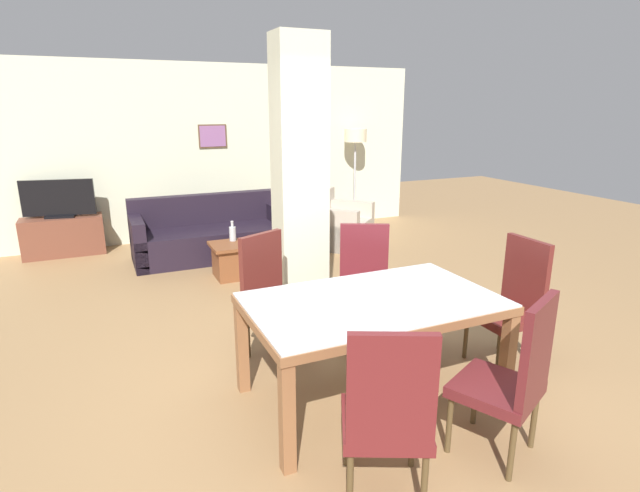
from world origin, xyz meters
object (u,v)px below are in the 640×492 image
sofa (211,236)px  tv_screen (58,199)px  dining_chair_far_left (272,293)px  bottle (233,233)px  dining_chair_far_right (364,281)px  dining_chair_near_right (513,375)px  coffee_table (238,259)px  dining_table (372,318)px  dining_chair_head_right (512,300)px  floor_lamp (355,144)px  tv_stand (64,236)px  dining_chair_near_left (387,412)px  armchair (336,227)px

sofa → tv_screen: tv_screen is taller
dining_chair_far_left → tv_screen: bearing=-91.0°
sofa → bottle: bearing=96.7°
bottle → tv_screen: bearing=138.3°
dining_chair_far_right → bottle: dining_chair_far_right is taller
dining_chair_far_left → dining_chair_near_right: size_ratio=1.00×
dining_chair_far_right → coffee_table: 2.25m
dining_table → dining_chair_head_right: bearing=0.0°
bottle → floor_lamp: 3.27m
dining_chair_near_right → tv_screen: 6.40m
tv_stand → floor_lamp: bearing=-0.7°
dining_table → dining_chair_near_right: (0.43, -0.89, -0.08)m
dining_chair_near_left → tv_stand: dining_chair_near_left is taller
dining_table → armchair: (1.59, 3.83, -0.34)m
dining_chair_far_right → dining_chair_head_right: size_ratio=1.00×
sofa → bottle: size_ratio=8.32×
dining_table → bottle: bearing=93.3°
dining_chair_far_left → floor_lamp: bearing=-150.7°
dining_chair_near_left → sofa: bearing=113.6°
tv_stand → sofa: bearing=-26.1°
dining_chair_far_right → tv_stand: bearing=-31.4°
coffee_table → tv_screen: bearing=136.5°
dining_chair_far_right → sofa: 3.22m
dining_chair_near_right → sofa: size_ratio=0.50×
bottle → sofa: bearing=96.7°
armchair → tv_screen: 3.96m
armchair → floor_lamp: 1.78m
dining_chair_far_right → dining_chair_head_right: 1.25m
sofa → tv_screen: (-1.90, 0.93, 0.52)m
dining_table → dining_chair_far_right: 0.99m
dining_chair_head_right → tv_stand: dining_chair_head_right is taller
dining_chair_far_left → floor_lamp: (2.88, 3.95, 0.88)m
dining_table → dining_chair_far_right: dining_chair_far_right is taller
dining_chair_far_right → dining_chair_far_left: bearing=22.7°
dining_chair_far_left → dining_chair_near_right: bearing=90.6°
sofa → tv_screen: 2.17m
sofa → armchair: bearing=174.2°
tv_stand → floor_lamp: floor_lamp is taller
dining_chair_far_right → armchair: size_ratio=0.85×
tv_screen → floor_lamp: 4.68m
dining_table → dining_chair_head_right: (1.31, 0.00, -0.08)m
dining_chair_near_left → tv_stand: bearing=132.0°
tv_stand → floor_lamp: (4.63, -0.06, 1.15)m
armchair → tv_stand: armchair is taller
dining_chair_near_right → dining_chair_head_right: (0.88, 0.89, 0.00)m
bottle → floor_lamp: size_ratio=0.15×
dining_chair_near_right → sofa: (-0.71, 4.91, -0.26)m
dining_chair_near_right → dining_chair_near_left: size_ratio=1.00×
dining_chair_far_left → bottle: bearing=-120.9°
dining_chair_far_right → dining_chair_near_left: same height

